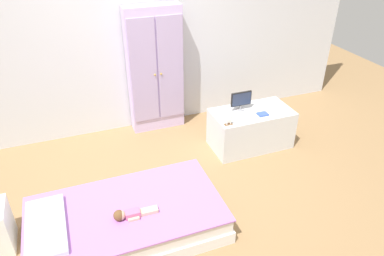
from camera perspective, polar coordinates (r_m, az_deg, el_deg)
ground_plane at (r=3.87m, az=-4.34°, el=-10.71°), size 10.00×10.00×0.02m
back_wall at (r=4.59m, az=-10.97°, el=15.23°), size 6.40×0.05×2.70m
bed at (r=3.46m, az=-10.27°, el=-14.15°), size 1.74×0.97×0.28m
pillow at (r=3.35m, az=-22.16°, el=-14.27°), size 0.32×0.70×0.05m
doll at (r=3.25m, az=-10.19°, el=-13.31°), size 0.39×0.14×0.10m
wardrobe at (r=4.68m, az=-5.85°, el=9.06°), size 0.70×0.26×1.63m
tv_stand at (r=4.54m, az=9.28°, el=-0.08°), size 0.98×0.52×0.49m
tv_monitor at (r=4.38m, az=7.80°, el=4.45°), size 0.26×0.10×0.24m
rocking_horse_toy at (r=4.08m, az=5.91°, el=1.22°), size 0.10×0.04×0.12m
book_blue at (r=4.37m, az=11.14°, el=2.17°), size 0.12×0.10×0.02m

